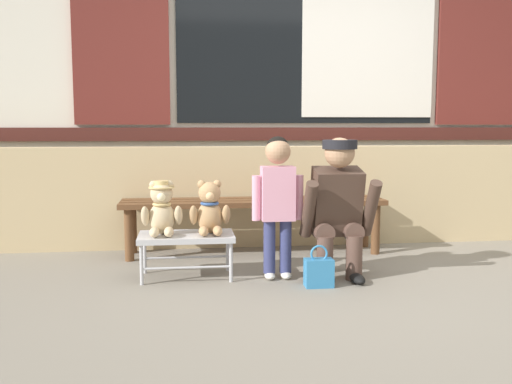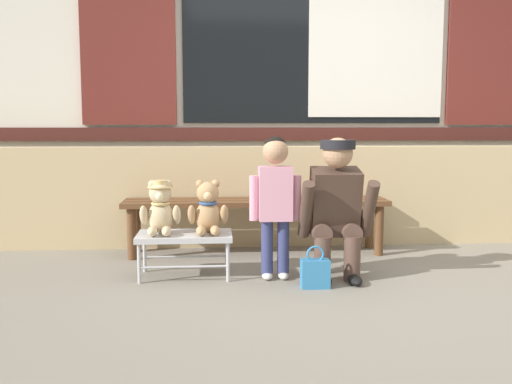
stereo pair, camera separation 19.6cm
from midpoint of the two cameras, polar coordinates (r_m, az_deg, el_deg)
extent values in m
plane|color=gray|center=(3.77, 11.93, -9.36)|extent=(60.00, 60.00, 0.00)
cube|color=tan|center=(5.05, 7.54, -0.31)|extent=(7.27, 0.25, 0.85)
cube|color=silver|center=(5.57, 6.62, 13.80)|extent=(7.42, 0.20, 3.46)
cube|color=#471E19|center=(5.41, 6.75, 5.74)|extent=(6.83, 0.04, 0.12)
cube|color=black|center=(5.46, 6.85, 14.16)|extent=(2.40, 0.03, 1.40)
cube|color=silver|center=(5.58, 12.85, 13.88)|extent=(1.25, 0.02, 1.29)
cube|color=maroon|center=(5.39, -11.51, 14.17)|extent=(0.84, 0.05, 1.43)
cube|color=maroon|center=(6.00, 23.25, 12.99)|extent=(0.84, 0.05, 1.43)
cube|color=brown|center=(4.46, 1.40, -1.23)|extent=(2.10, 0.11, 0.04)
cube|color=brown|center=(4.60, 1.23, -0.99)|extent=(2.10, 0.11, 0.04)
cube|color=brown|center=(4.74, 1.06, -0.76)|extent=(2.10, 0.11, 0.04)
cylinder|color=brown|center=(4.51, -11.01, -4.11)|extent=(0.07, 0.07, 0.40)
cylinder|color=brown|center=(4.78, -10.62, -3.48)|extent=(0.07, 0.07, 0.40)
cylinder|color=brown|center=(4.69, 13.29, -3.74)|extent=(0.07, 0.07, 0.40)
cylinder|color=brown|center=(4.96, 12.31, -3.16)|extent=(0.07, 0.07, 0.40)
cube|color=#BCBCC1|center=(3.93, -5.67, -4.37)|extent=(0.64, 0.36, 0.04)
cylinder|color=#BCBCC1|center=(3.84, -10.07, -7.01)|extent=(0.02, 0.02, 0.26)
cylinder|color=#BCBCC1|center=(4.13, -9.65, -6.04)|extent=(0.02, 0.02, 0.26)
cylinder|color=#BCBCC1|center=(3.82, -1.32, -6.97)|extent=(0.02, 0.02, 0.26)
cylinder|color=#BCBCC1|center=(4.11, -1.54, -5.99)|extent=(0.02, 0.02, 0.26)
cylinder|color=#BCBCC1|center=(3.82, -5.70, -7.40)|extent=(0.58, 0.02, 0.02)
cylinder|color=#BCBCC1|center=(4.11, -5.60, -6.39)|extent=(0.58, 0.02, 0.02)
ellipsoid|color=#CCB289|center=(3.94, -8.02, -2.50)|extent=(0.17, 0.14, 0.22)
sphere|color=#CCB289|center=(3.90, -8.07, -0.11)|extent=(0.15, 0.15, 0.15)
sphere|color=#FFEEBB|center=(3.85, -8.12, -0.38)|extent=(0.06, 0.06, 0.06)
sphere|color=#CCB289|center=(3.91, -8.84, 0.75)|extent=(0.06, 0.06, 0.06)
ellipsoid|color=#CCB289|center=(3.91, -9.66, -2.29)|extent=(0.06, 0.11, 0.16)
ellipsoid|color=#CCB289|center=(3.84, -8.81, -3.88)|extent=(0.06, 0.15, 0.06)
sphere|color=#CCB289|center=(3.90, -7.30, 0.77)|extent=(0.06, 0.06, 0.06)
ellipsoid|color=#CCB289|center=(3.90, -6.44, -2.27)|extent=(0.06, 0.11, 0.16)
ellipsoid|color=#CCB289|center=(3.83, -7.41, -3.87)|extent=(0.06, 0.15, 0.06)
torus|color=#D6B775|center=(3.92, -8.05, -1.14)|extent=(0.13, 0.13, 0.02)
cylinder|color=#D6B775|center=(3.90, -8.07, 0.50)|extent=(0.17, 0.17, 0.01)
cylinder|color=#D6B775|center=(3.90, -8.08, 0.83)|extent=(0.10, 0.10, 0.04)
ellipsoid|color=tan|center=(3.93, -3.35, -2.46)|extent=(0.17, 0.14, 0.22)
sphere|color=tan|center=(3.90, -3.37, -0.07)|extent=(0.15, 0.15, 0.15)
sphere|color=#F4C188|center=(3.84, -3.35, -0.34)|extent=(0.06, 0.06, 0.06)
sphere|color=tan|center=(3.90, -4.15, 0.79)|extent=(0.06, 0.06, 0.06)
ellipsoid|color=tan|center=(3.90, -4.97, -2.26)|extent=(0.06, 0.11, 0.16)
ellipsoid|color=tan|center=(3.83, -4.02, -3.85)|extent=(0.06, 0.15, 0.06)
sphere|color=tan|center=(3.90, -2.60, 0.81)|extent=(0.06, 0.06, 0.06)
ellipsoid|color=tan|center=(3.90, -1.73, -2.23)|extent=(0.06, 0.11, 0.16)
ellipsoid|color=tan|center=(3.83, -2.61, -3.84)|extent=(0.06, 0.15, 0.06)
torus|color=#335699|center=(3.91, -3.36, -1.10)|extent=(0.13, 0.13, 0.02)
cylinder|color=navy|center=(3.87, 2.56, -5.44)|extent=(0.08, 0.08, 0.36)
ellipsoid|color=silver|center=(3.90, 2.58, -8.31)|extent=(0.07, 0.12, 0.05)
cylinder|color=navy|center=(3.89, 4.17, -5.41)|extent=(0.08, 0.08, 0.36)
ellipsoid|color=silver|center=(3.92, 4.19, -8.26)|extent=(0.07, 0.12, 0.05)
cube|color=pink|center=(3.82, 3.40, -0.14)|extent=(0.22, 0.15, 0.36)
cylinder|color=pink|center=(3.81, 1.24, -0.61)|extent=(0.06, 0.06, 0.30)
cylinder|color=pink|center=(3.85, 5.54, -0.57)|extent=(0.06, 0.06, 0.30)
sphere|color=tan|center=(3.80, 3.43, 4.05)|extent=(0.17, 0.17, 0.17)
sphere|color=black|center=(3.81, 3.41, 4.36)|extent=(0.16, 0.16, 0.16)
cylinder|color=brown|center=(3.85, 8.06, -6.64)|extent=(0.11, 0.11, 0.30)
cylinder|color=brown|center=(3.95, 7.66, -3.78)|extent=(0.13, 0.32, 0.13)
ellipsoid|color=black|center=(3.81, 8.29, -8.67)|extent=(0.09, 0.20, 0.06)
cylinder|color=brown|center=(3.90, 10.95, -6.53)|extent=(0.11, 0.11, 0.30)
cylinder|color=brown|center=(4.00, 10.47, -3.71)|extent=(0.13, 0.32, 0.13)
ellipsoid|color=black|center=(3.85, 11.22, -8.54)|extent=(0.09, 0.20, 0.06)
cube|color=#473328|center=(3.91, 9.23, -0.94)|extent=(0.32, 0.30, 0.47)
cylinder|color=#473328|center=(3.78, 6.47, -1.78)|extent=(0.08, 0.28, 0.40)
cylinder|color=#473328|center=(3.88, 12.58, -1.68)|extent=(0.08, 0.28, 0.40)
sphere|color=tan|center=(3.82, 9.57, 3.84)|extent=(0.20, 0.20, 0.20)
cylinder|color=black|center=(3.82, 9.58, 4.66)|extent=(0.23, 0.23, 0.06)
cube|color=brown|center=(4.07, 11.50, -2.70)|extent=(0.10, 0.22, 0.16)
cube|color=teal|center=(3.73, 7.40, -8.03)|extent=(0.18, 0.11, 0.18)
torus|color=teal|center=(3.70, 7.43, -6.16)|extent=(0.11, 0.01, 0.11)
camera|label=1|loc=(0.10, -88.65, 0.16)|focal=40.35mm
camera|label=2|loc=(0.10, 91.35, -0.16)|focal=40.35mm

